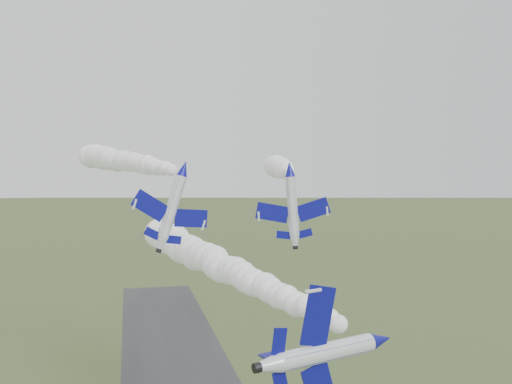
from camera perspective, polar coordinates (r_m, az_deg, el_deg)
jet_lead at (r=51.48m, az=12.45°, el=-14.27°), size 4.94×13.26×11.09m
smoke_trail_jet_lead at (r=79.69m, az=-3.51°, el=-7.32°), size 21.19×60.82×5.42m
jet_pair_left at (r=76.58m, az=-7.19°, el=2.37°), size 10.33×12.67×4.13m
smoke_trail_jet_pair_left at (r=103.98m, az=-13.16°, el=3.03°), size 17.13×50.81×4.75m
jet_pair_right at (r=78.13m, az=3.38°, el=2.32°), size 10.23×12.02×3.02m
smoke_trail_jet_pair_right at (r=110.20m, az=2.40°, el=2.46°), size 17.89×58.06×4.98m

